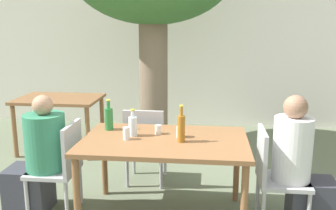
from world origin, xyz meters
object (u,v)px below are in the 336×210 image
(dining_table_back, at_px, (59,105))
(drinking_glass_0, at_px, (126,133))
(patio_chair_0, at_px, (62,163))
(patio_chair_1, at_px, (274,172))
(person_seated_1, at_px, (301,169))
(person_seated_0, at_px, (38,160))
(water_bottle_0, at_px, (133,126))
(drinking_glass_2, at_px, (181,132))
(amber_bottle_1, at_px, (181,128))
(patio_chair_2, at_px, (145,142))
(green_bottle_2, at_px, (109,118))
(dining_table_front, at_px, (164,147))
(drinking_glass_1, at_px, (158,130))

(dining_table_back, relative_size, drinking_glass_0, 10.05)
(patio_chair_0, xyz_separation_m, patio_chair_1, (1.97, 0.00, 0.00))
(person_seated_1, bearing_deg, person_seated_0, 90.00)
(water_bottle_0, bearing_deg, patio_chair_0, -174.20)
(drinking_glass_2, bearing_deg, amber_bottle_1, -83.98)
(person_seated_0, bearing_deg, patio_chair_2, 128.03)
(patio_chair_0, height_order, patio_chair_1, same)
(dining_table_back, bearing_deg, water_bottle_0, -49.86)
(person_seated_1, xyz_separation_m, green_bottle_2, (-1.79, 0.24, 0.35))
(patio_chair_1, height_order, person_seated_0, person_seated_0)
(dining_table_front, height_order, person_seated_1, person_seated_1)
(drinking_glass_0, bearing_deg, dining_table_front, 7.86)
(patio_chair_0, distance_m, patio_chair_1, 1.97)
(amber_bottle_1, height_order, drinking_glass_1, amber_bottle_1)
(person_seated_1, bearing_deg, dining_table_back, 59.41)
(drinking_glass_1, bearing_deg, patio_chair_1, -8.06)
(patio_chair_0, distance_m, person_seated_1, 2.20)
(patio_chair_1, height_order, person_seated_1, person_seated_1)
(green_bottle_2, bearing_deg, drinking_glass_0, -50.74)
(dining_table_front, height_order, drinking_glass_1, drinking_glass_1)
(drinking_glass_0, bearing_deg, person_seated_0, 176.93)
(dining_table_back, height_order, patio_chair_2, patio_chair_2)
(person_seated_1, xyz_separation_m, water_bottle_0, (-1.52, 0.07, 0.33))
(dining_table_back, height_order, drinking_glass_2, drinking_glass_2)
(dining_table_back, bearing_deg, dining_table_front, -45.43)
(dining_table_front, height_order, amber_bottle_1, amber_bottle_1)
(patio_chair_1, height_order, green_bottle_2, green_bottle_2)
(patio_chair_2, height_order, drinking_glass_2, patio_chair_2)
(person_seated_0, distance_m, drinking_glass_1, 1.18)
(person_seated_1, bearing_deg, patio_chair_2, 64.75)
(patio_chair_2, relative_size, drinking_glass_1, 10.24)
(amber_bottle_1, xyz_separation_m, drinking_glass_2, (-0.01, 0.14, -0.08))
(patio_chair_2, xyz_separation_m, drinking_glass_1, (0.22, -0.56, 0.32))
(dining_table_back, height_order, patio_chair_0, patio_chair_0)
(dining_table_back, relative_size, patio_chair_1, 1.28)
(green_bottle_2, relative_size, drinking_glass_2, 3.01)
(dining_table_front, xyz_separation_m, dining_table_back, (-1.69, 1.72, -0.03))
(water_bottle_0, bearing_deg, person_seated_1, -2.61)
(person_seated_0, relative_size, water_bottle_0, 4.56)
(patio_chair_0, bearing_deg, dining_table_back, -157.54)
(person_seated_0, distance_m, amber_bottle_1, 1.42)
(water_bottle_0, relative_size, green_bottle_2, 0.84)
(person_seated_1, relative_size, drinking_glass_2, 12.02)
(patio_chair_0, distance_m, green_bottle_2, 0.61)
(dining_table_back, relative_size, person_seated_0, 0.99)
(person_seated_1, relative_size, drinking_glass_1, 13.87)
(dining_table_front, bearing_deg, drinking_glass_2, 28.82)
(patio_chair_0, bearing_deg, patio_chair_2, 136.31)
(dining_table_front, height_order, person_seated_0, person_seated_0)
(patio_chair_0, relative_size, drinking_glass_2, 8.87)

